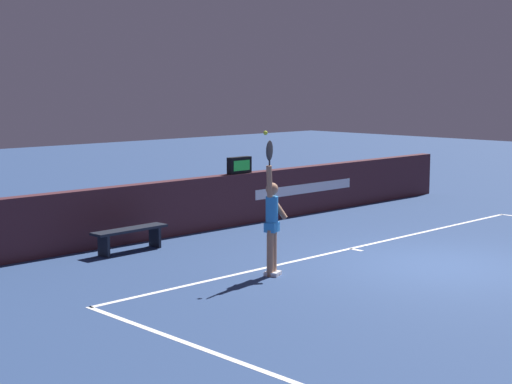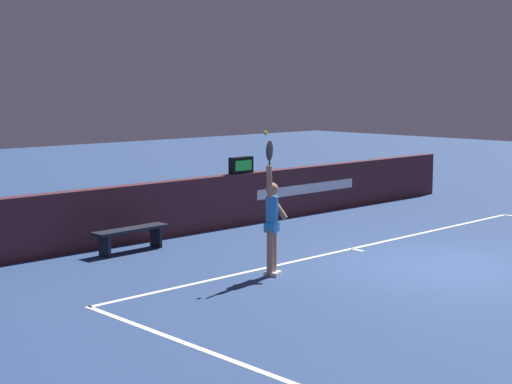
# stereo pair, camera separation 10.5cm
# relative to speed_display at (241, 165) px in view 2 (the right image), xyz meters

# --- Properties ---
(ground_plane) EXTENTS (60.00, 60.00, 0.00)m
(ground_plane) POSITION_rel_speed_display_xyz_m (-0.32, -5.61, -1.38)
(ground_plane) COLOR navy
(court_lines) EXTENTS (12.09, 5.96, 0.00)m
(court_lines) POSITION_rel_speed_display_xyz_m (-0.32, -6.48, -1.38)
(court_lines) COLOR white
(court_lines) RESTS_ON ground
(back_wall) EXTENTS (15.89, 0.29, 1.19)m
(back_wall) POSITION_rel_speed_display_xyz_m (-0.32, 0.00, -0.79)
(back_wall) COLOR #422027
(back_wall) RESTS_ON ground
(speed_display) EXTENTS (0.64, 0.17, 0.38)m
(speed_display) POSITION_rel_speed_display_xyz_m (0.00, 0.00, 0.00)
(speed_display) COLOR black
(speed_display) RESTS_ON back_wall
(tennis_player) EXTENTS (0.48, 0.37, 2.32)m
(tennis_player) POSITION_rel_speed_display_xyz_m (-3.02, -4.05, -0.43)
(tennis_player) COLOR #A47458
(tennis_player) RESTS_ON ground
(tennis_ball) EXTENTS (0.07, 0.07, 0.07)m
(tennis_ball) POSITION_rel_speed_display_xyz_m (-3.13, -4.00, 1.05)
(tennis_ball) COLOR #C4E02D
(courtside_bench_near) EXTENTS (1.64, 0.43, 0.46)m
(courtside_bench_near) POSITION_rel_speed_display_xyz_m (-3.63, -0.77, -1.02)
(courtside_bench_near) COLOR black
(courtside_bench_near) RESTS_ON ground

